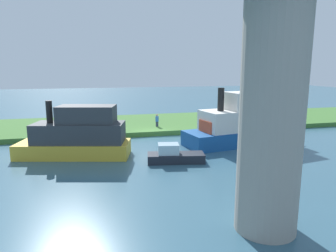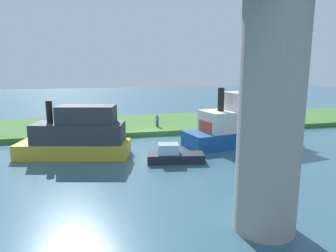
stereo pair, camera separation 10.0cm
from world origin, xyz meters
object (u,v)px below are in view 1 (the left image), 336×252
Objects in this scene: motorboat_white at (242,123)px; motorboat_red at (174,156)px; mooring_post at (200,122)px; bridge_pylon at (272,114)px; pontoon_yellow at (77,136)px; person_on_bank at (157,120)px.

motorboat_white reaches higher than motorboat_red.
bridge_pylon is at bearing 77.39° from mooring_post.
bridge_pylon reaches higher than motorboat_red.
motorboat_red is 0.48× the size of pontoon_yellow.
motorboat_red is (6.01, 10.82, -0.45)m from mooring_post.
pontoon_yellow is at bearing -25.33° from motorboat_red.
pontoon_yellow reaches higher than motorboat_red.
bridge_pylon is 1.11× the size of pontoon_yellow.
bridge_pylon is at bearing 97.37° from motorboat_red.
motorboat_red is at bearing 60.92° from mooring_post.
mooring_post is 7.02m from motorboat_white.
motorboat_red is at bearing -82.63° from bridge_pylon.
mooring_post is 12.38m from motorboat_red.
mooring_post is at bearing -149.94° from pontoon_yellow.
person_on_bank is 11.58m from pontoon_yellow.
person_on_bank reaches higher than motorboat_red.
motorboat_white is at bearing -151.96° from motorboat_red.
person_on_bank is 0.32× the size of motorboat_red.
pontoon_yellow is (8.15, 8.21, 0.44)m from person_on_bank.
pontoon_yellow is (6.97, -3.30, 1.14)m from motorboat_red.
motorboat_white reaches higher than mooring_post.
motorboat_red is (1.18, 11.51, -0.70)m from person_on_bank.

